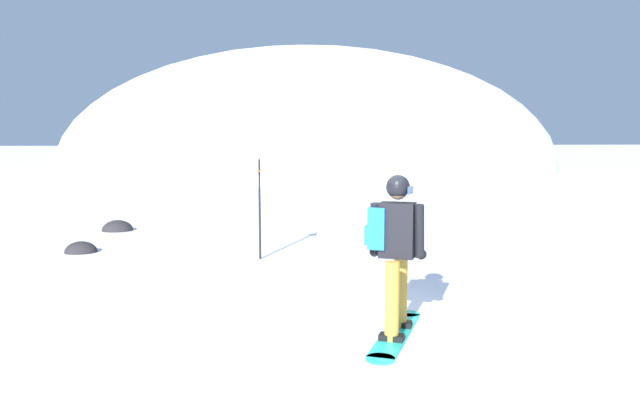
# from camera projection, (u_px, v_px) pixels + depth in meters

# --- Properties ---
(ground_plane) EXTENTS (300.00, 300.00, 0.00)m
(ground_plane) POSITION_uv_depth(u_px,v_px,m) (335.00, 328.00, 6.82)
(ground_plane) COLOR white
(ridge_peak_main) EXTENTS (31.72, 28.55, 15.62)m
(ridge_peak_main) POSITION_uv_depth(u_px,v_px,m) (310.00, 169.00, 40.88)
(ridge_peak_main) COLOR white
(ridge_peak_main) RESTS_ON ground
(snowboarder_main) EXTENTS (0.98, 1.68, 1.71)m
(snowboarder_main) POSITION_uv_depth(u_px,v_px,m) (394.00, 250.00, 6.46)
(snowboarder_main) COLOR #23B7A3
(snowboarder_main) RESTS_ON ground
(piste_marker_near) EXTENTS (0.20, 0.20, 1.79)m
(piste_marker_near) POSITION_uv_depth(u_px,v_px,m) (260.00, 200.00, 10.55)
(piste_marker_near) COLOR black
(piste_marker_near) RESTS_ON ground
(rock_dark) EXTENTS (0.68, 0.58, 0.48)m
(rock_dark) POSITION_uv_depth(u_px,v_px,m) (118.00, 231.00, 13.88)
(rock_dark) COLOR #282628
(rock_dark) RESTS_ON ground
(rock_small) EXTENTS (0.58, 0.49, 0.41)m
(rock_small) POSITION_uv_depth(u_px,v_px,m) (81.00, 252.00, 11.26)
(rock_small) COLOR #282628
(rock_small) RESTS_ON ground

